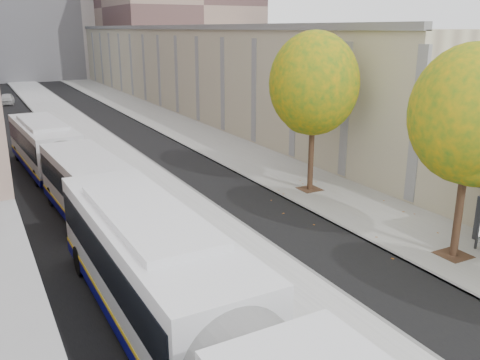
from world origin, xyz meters
TOP-DOWN VIEW (x-y plane):
  - bus_platform at (-3.88, 35.00)m, footprint 4.25×150.00m
  - sidewalk at (4.12, 35.00)m, footprint 4.75×150.00m
  - building_tan at (15.50, 64.00)m, footprint 18.00×92.00m
  - tree_c at (3.60, 13.00)m, footprint 4.20×4.20m
  - tree_d at (3.60, 22.00)m, footprint 4.40×4.40m
  - bus_near at (-7.37, 10.25)m, footprint 3.05×18.47m
  - bus_far at (-7.60, 28.88)m, footprint 3.38×16.70m
  - distant_car at (-7.69, 63.06)m, footprint 1.85×3.62m

SIDE VIEW (x-z plane):
  - sidewalk at x=4.12m, z-range 0.00..0.08m
  - bus_platform at x=-3.88m, z-range 0.00..0.15m
  - distant_car at x=-7.69m, z-range 0.00..1.18m
  - bus_far at x=-7.60m, z-range 0.13..2.89m
  - bus_near at x=-7.37m, z-range 0.14..3.21m
  - building_tan at x=15.50m, z-range 0.00..8.00m
  - tree_c at x=3.60m, z-range 1.61..8.89m
  - tree_d at x=3.60m, z-range 1.67..9.27m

